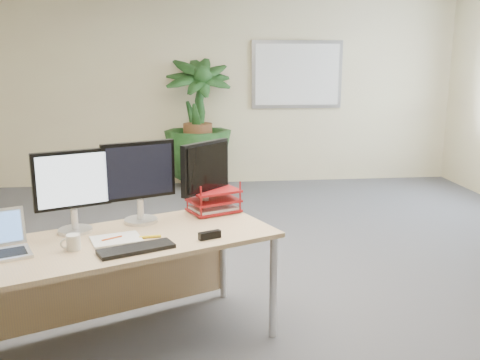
{
  "coord_description": "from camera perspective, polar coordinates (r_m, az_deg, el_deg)",
  "views": [
    {
      "loc": [
        -0.45,
        -3.63,
        1.78
      ],
      "look_at": [
        -0.01,
        0.35,
        0.86
      ],
      "focal_mm": 40.0,
      "sensor_mm": 36.0,
      "label": 1
    }
  ],
  "objects": [
    {
      "name": "monitor_right",
      "position": [
        3.54,
        -10.71,
        0.35
      ],
      "size": [
        0.46,
        0.23,
        0.54
      ],
      "color": "silver",
      "rests_on": "desk"
    },
    {
      "name": "monitor_left",
      "position": [
        3.43,
        -17.46,
        -0.61
      ],
      "size": [
        0.44,
        0.22,
        0.52
      ],
      "color": "silver",
      "rests_on": "desk"
    },
    {
      "name": "letter_tray",
      "position": [
        3.77,
        -2.83,
        -2.39
      ],
      "size": [
        0.41,
        0.36,
        0.16
      ],
      "color": "maroon",
      "rests_on": "desk"
    },
    {
      "name": "stapler",
      "position": [
        3.23,
        -3.26,
        -5.89
      ],
      "size": [
        0.14,
        0.09,
        0.05
      ],
      "primitive_type": "cube",
      "rotation": [
        0.0,
        0.0,
        0.41
      ],
      "color": "black",
      "rests_on": "desk"
    },
    {
      "name": "yellow_highlighter",
      "position": [
        3.29,
        -9.57,
        -5.98
      ],
      "size": [
        0.13,
        0.04,
        0.02
      ],
      "primitive_type": "cylinder",
      "rotation": [
        0.0,
        1.57,
        0.15
      ],
      "color": "yellow",
      "rests_on": "desk"
    },
    {
      "name": "desk",
      "position": [
        3.45,
        -13.09,
        -8.05
      ],
      "size": [
        2.02,
        1.46,
        0.72
      ],
      "color": "tan",
      "rests_on": "floor"
    },
    {
      "name": "orange_pen",
      "position": [
        3.28,
        -13.51,
        -6.06
      ],
      "size": [
        0.11,
        0.08,
        0.01
      ],
      "primitive_type": "cylinder",
      "rotation": [
        0.0,
        1.57,
        0.56
      ],
      "color": "#F5581B",
      "rests_on": "spiral_notebook"
    },
    {
      "name": "floor",
      "position": [
        4.07,
        0.76,
        -13.05
      ],
      "size": [
        8.0,
        8.0,
        0.0
      ],
      "primitive_type": "plane",
      "color": "#4D4D53",
      "rests_on": "ground"
    },
    {
      "name": "floor_plant",
      "position": [
        7.4,
        -4.52,
        4.85
      ],
      "size": [
        0.92,
        0.92,
        1.5
      ],
      "primitive_type": "imported",
      "rotation": [
        0.0,
        0.0,
        0.1
      ],
      "color": "#133413",
      "rests_on": "floor"
    },
    {
      "name": "coffee_mug",
      "position": [
        3.19,
        -17.4,
        -6.35
      ],
      "size": [
        0.11,
        0.08,
        0.09
      ],
      "color": "silver",
      "rests_on": "desk"
    },
    {
      "name": "keyboard",
      "position": [
        3.09,
        -11.01,
        -7.21
      ],
      "size": [
        0.45,
        0.3,
        0.02
      ],
      "primitive_type": "cube",
      "rotation": [
        0.0,
        0.0,
        0.41
      ],
      "color": "black",
      "rests_on": "desk"
    },
    {
      "name": "back_wall",
      "position": [
        7.65,
        -2.92,
        9.65
      ],
      "size": [
        7.0,
        0.04,
        2.7
      ],
      "primitive_type": "cube",
      "color": "beige",
      "rests_on": "floor"
    },
    {
      "name": "spiral_notebook",
      "position": [
        3.29,
        -13.06,
        -6.19
      ],
      "size": [
        0.34,
        0.29,
        0.01
      ],
      "primitive_type": "cube",
      "rotation": [
        0.0,
        0.0,
        0.31
      ],
      "color": "silver",
      "rests_on": "desk"
    },
    {
      "name": "monitor_dark",
      "position": [
        3.69,
        -3.69,
        0.78
      ],
      "size": [
        0.34,
        0.36,
        0.51
      ],
      "color": "silver",
      "rests_on": "desk"
    },
    {
      "name": "whiteboard",
      "position": [
        7.78,
        6.11,
        11.12
      ],
      "size": [
        1.3,
        0.04,
        0.95
      ],
      "color": "#ADADB2",
      "rests_on": "back_wall"
    }
  ]
}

